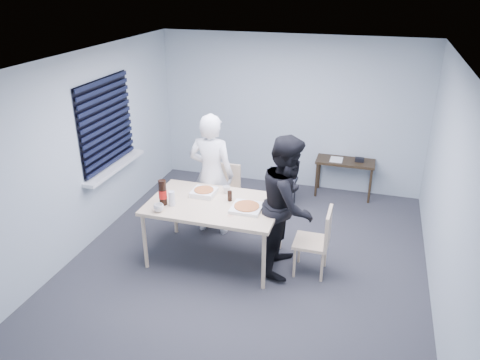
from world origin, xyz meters
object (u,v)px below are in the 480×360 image
(dining_table, at_px, (214,207))
(mug_a, at_px, (159,208))
(person_white, at_px, (212,175))
(person_black, at_px, (288,205))
(stool, at_px, (286,186))
(chair_right, at_px, (319,237))
(backpack, at_px, (286,167))
(chair_far, at_px, (225,190))
(side_table, at_px, (345,165))
(mug_b, at_px, (227,190))
(soda_bottle, at_px, (163,193))

(dining_table, relative_size, mug_a, 13.52)
(person_white, xyz_separation_m, person_black, (1.21, -0.60, 0.00))
(mug_a, bearing_deg, stool, 61.77)
(person_black, relative_size, mug_a, 14.39)
(chair_right, relative_size, backpack, 2.02)
(chair_far, distance_m, mug_a, 1.52)
(person_white, distance_m, backpack, 1.37)
(dining_table, bearing_deg, backpack, 71.33)
(dining_table, height_order, chair_right, chair_right)
(side_table, bearing_deg, person_white, -134.76)
(stool, xyz_separation_m, mug_b, (-0.53, -1.41, 0.50))
(chair_far, bearing_deg, person_white, -103.79)
(mug_a, distance_m, mug_b, 0.97)
(chair_right, height_order, person_black, person_black)
(chair_right, height_order, stool, chair_right)
(person_black, distance_m, mug_a, 1.58)
(person_white, relative_size, person_black, 1.00)
(chair_far, bearing_deg, side_table, 40.47)
(backpack, distance_m, mug_b, 1.50)
(chair_far, xyz_separation_m, chair_right, (1.53, -0.98, 0.00))
(chair_right, relative_size, side_table, 0.93)
(person_white, height_order, stool, person_white)
(person_black, relative_size, mug_b, 17.70)
(person_black, height_order, backpack, person_black)
(person_white, bearing_deg, dining_table, 112.31)
(mug_a, bearing_deg, person_black, 17.89)
(stool, bearing_deg, mug_b, -110.46)
(soda_bottle, bearing_deg, backpack, 58.69)
(mug_b, bearing_deg, chair_right, -12.93)
(side_table, bearing_deg, person_black, -102.40)
(side_table, bearing_deg, stool, -141.79)
(chair_far, height_order, mug_b, mug_b)
(dining_table, bearing_deg, person_black, 4.69)
(person_white, relative_size, soda_bottle, 5.37)
(dining_table, distance_m, stool, 1.88)
(person_black, bearing_deg, person_white, 63.41)
(backpack, height_order, mug_b, backpack)
(person_black, bearing_deg, chair_far, 50.02)
(dining_table, relative_size, backpack, 3.77)
(person_white, xyz_separation_m, side_table, (1.72, 1.74, -0.33))
(person_white, xyz_separation_m, mug_a, (-0.29, -1.09, -0.03))
(chair_right, distance_m, side_table, 2.38)
(backpack, bearing_deg, chair_far, -151.51)
(dining_table, xyz_separation_m, stool, (0.58, 1.74, -0.39))
(dining_table, distance_m, backpack, 1.83)
(chair_far, distance_m, backpack, 1.07)
(dining_table, bearing_deg, stool, 71.47)
(stool, distance_m, mug_b, 1.59)
(dining_table, bearing_deg, mug_b, 80.10)
(person_white, relative_size, side_table, 1.86)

